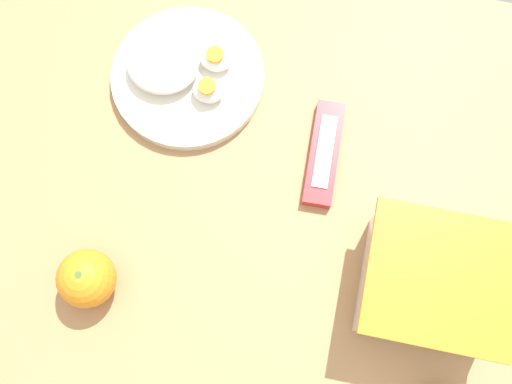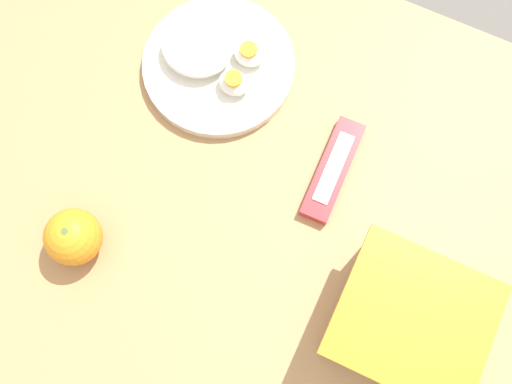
# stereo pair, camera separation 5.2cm
# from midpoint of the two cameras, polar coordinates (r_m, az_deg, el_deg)

# --- Properties ---
(ground_plane) EXTENTS (10.00, 10.00, 0.00)m
(ground_plane) POSITION_cam_midpoint_polar(r_m,az_deg,el_deg) (1.60, -1.89, -8.08)
(ground_plane) COLOR #66605B
(table) EXTENTS (1.11, 0.83, 0.75)m
(table) POSITION_cam_midpoint_polar(r_m,az_deg,el_deg) (0.95, -3.16, -3.04)
(table) COLOR #AD7F51
(table) RESTS_ON ground_plane
(food_container) EXTENTS (0.19, 0.17, 0.10)m
(food_container) POSITION_cam_midpoint_polar(r_m,az_deg,el_deg) (0.82, 14.50, -8.62)
(food_container) COLOR white
(food_container) RESTS_ON table
(orange_fruit) EXTENTS (0.08, 0.08, 0.08)m
(orange_fruit) POSITION_cam_midpoint_polar(r_m,az_deg,el_deg) (0.84, -17.56, -8.06)
(orange_fruit) COLOR orange
(orange_fruit) RESTS_ON table
(rice_plate) EXTENTS (0.23, 0.23, 0.05)m
(rice_plate) POSITION_cam_midpoint_polar(r_m,az_deg,el_deg) (0.93, -8.53, 10.89)
(rice_plate) COLOR silver
(rice_plate) RESTS_ON table
(candy_bar) EXTENTS (0.05, 0.16, 0.02)m
(candy_bar) POSITION_cam_midpoint_polar(r_m,az_deg,el_deg) (0.88, 4.82, 3.50)
(candy_bar) COLOR #B7282D
(candy_bar) RESTS_ON table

